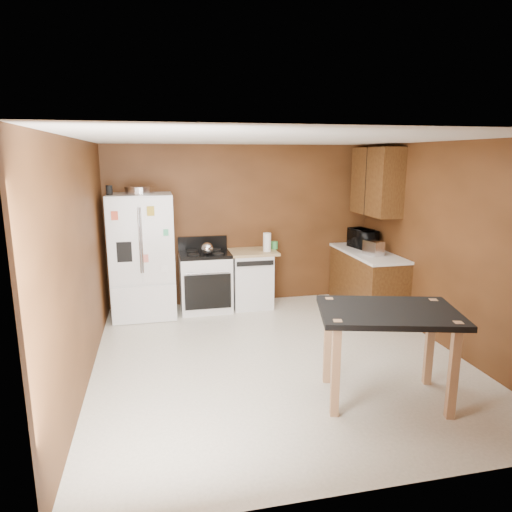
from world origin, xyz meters
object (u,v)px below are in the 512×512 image
object	(u,v)px
roasting_pan	(139,190)
pen_cup	(109,190)
gas_range	(205,280)
toaster	(374,248)
green_canister	(274,245)
island	(388,323)
kettle	(207,248)
microwave	(363,239)
dishwasher	(251,278)
refrigerator	(143,256)
paper_towel	(267,242)

from	to	relation	value
roasting_pan	pen_cup	distance (m)	0.41
gas_range	toaster	bearing A→B (deg)	-16.39
gas_range	roasting_pan	bearing A→B (deg)	-176.33
pen_cup	green_canister	bearing A→B (deg)	6.22
pen_cup	gas_range	distance (m)	1.92
island	toaster	bearing A→B (deg)	66.70
kettle	toaster	size ratio (longest dim) A/B	0.62
pen_cup	green_canister	distance (m)	2.59
kettle	gas_range	world-z (taller)	gas_range
pen_cup	microwave	distance (m)	3.88
pen_cup	island	world-z (taller)	pen_cup
toaster	dishwasher	size ratio (longest dim) A/B	0.32
roasting_pan	microwave	size ratio (longest dim) A/B	0.84
kettle	refrigerator	size ratio (longest dim) A/B	0.10
toaster	dishwasher	world-z (taller)	toaster
toaster	refrigerator	distance (m)	3.38
gas_range	island	distance (m)	3.36
roasting_pan	green_canister	xyz separation A→B (m)	(2.02, 0.15, -0.90)
toaster	dishwasher	xyz separation A→B (m)	(-1.69, 0.73, -0.55)
roasting_pan	dishwasher	size ratio (longest dim) A/B	0.47
paper_towel	island	bearing A→B (deg)	-81.36
roasting_pan	kettle	distance (m)	1.27
toaster	microwave	bearing A→B (deg)	67.64
paper_towel	gas_range	world-z (taller)	paper_towel
roasting_pan	refrigerator	xyz separation A→B (m)	(-0.00, -0.00, -0.95)
refrigerator	kettle	bearing A→B (deg)	-5.35
dishwasher	green_canister	bearing A→B (deg)	9.84
dishwasher	kettle	bearing A→B (deg)	-166.07
toaster	microwave	size ratio (longest dim) A/B	0.59
refrigerator	dishwasher	xyz separation A→B (m)	(1.63, 0.09, -0.45)
roasting_pan	toaster	size ratio (longest dim) A/B	1.44
refrigerator	gas_range	xyz separation A→B (m)	(0.91, 0.06, -0.44)
green_canister	island	xyz separation A→B (m)	(0.29, -3.12, -0.17)
roasting_pan	island	xyz separation A→B (m)	(2.31, -2.97, -1.08)
green_canister	microwave	bearing A→B (deg)	-11.12
gas_range	refrigerator	bearing A→B (deg)	-176.19
kettle	microwave	world-z (taller)	microwave
island	dishwasher	bearing A→B (deg)	102.63
dishwasher	gas_range	bearing A→B (deg)	-178.06
roasting_pan	microwave	xyz separation A→B (m)	(3.39, -0.12, -0.82)
dishwasher	microwave	bearing A→B (deg)	-6.54
pen_cup	green_canister	xyz separation A→B (m)	(2.41, 0.26, -0.92)
dishwasher	paper_towel	bearing A→B (deg)	-20.98
gas_range	island	xyz separation A→B (m)	(1.41, -3.03, 0.31)
pen_cup	gas_range	xyz separation A→B (m)	(1.30, 0.17, -1.40)
kettle	paper_towel	distance (m)	0.93
microwave	refrigerator	bearing A→B (deg)	76.64
roasting_pan	paper_towel	xyz separation A→B (m)	(1.86, -0.01, -0.82)
microwave	dishwasher	xyz separation A→B (m)	(-1.76, 0.20, -0.58)
island	microwave	bearing A→B (deg)	69.27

